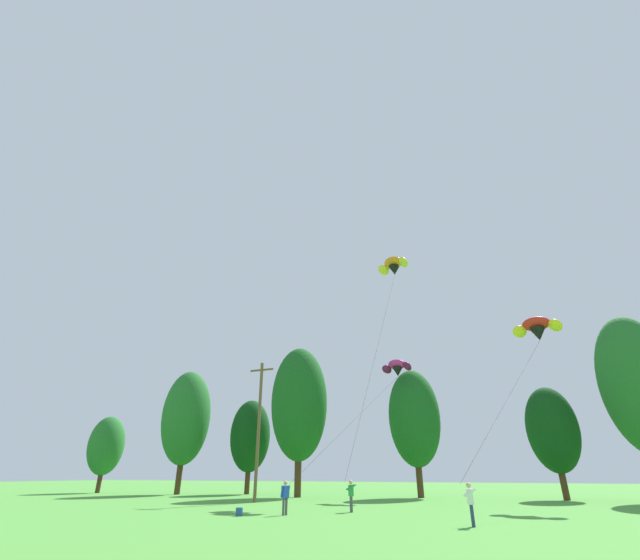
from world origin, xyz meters
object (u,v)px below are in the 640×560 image
at_px(kite_flyer_far, 470,500).
at_px(parafoil_kite_mid_orange, 394,266).
at_px(kite_flyer_near, 285,495).
at_px(kite_flyer_mid, 351,493).
at_px(parafoil_kite_far_red_yellow, 537,329).
at_px(utility_pole, 259,425).
at_px(backpack, 239,512).
at_px(parafoil_kite_high_magenta, 397,368).

xyz_separation_m(kite_flyer_far, parafoil_kite_mid_orange, (-6.96, 21.07, 22.07)).
height_order(kite_flyer_near, kite_flyer_mid, same).
xyz_separation_m(kite_flyer_near, kite_flyer_far, (9.80, -1.78, 0.01)).
distance_m(kite_flyer_far, parafoil_kite_far_red_yellow, 21.10).
bearing_deg(kite_flyer_near, utility_pole, 128.78).
relative_size(kite_flyer_near, kite_flyer_far, 1.00).
relative_size(kite_flyer_near, backpack, 4.23).
bearing_deg(kite_flyer_near, kite_flyer_mid, 50.57).
bearing_deg(utility_pole, kite_flyer_near, -51.22).
distance_m(parafoil_kite_high_magenta, backpack, 23.20).
height_order(parafoil_kite_high_magenta, parafoil_kite_far_red_yellow, parafoil_kite_far_red_yellow).
bearing_deg(kite_flyer_near, parafoil_kite_high_magenta, 82.01).
relative_size(utility_pole, parafoil_kite_high_magenta, 0.56).
relative_size(parafoil_kite_mid_orange, parafoil_kite_far_red_yellow, 1.28).
bearing_deg(parafoil_kite_high_magenta, kite_flyer_far, -70.30).
xyz_separation_m(kite_flyer_far, parafoil_kite_high_magenta, (-7.22, 20.17, 10.54)).
bearing_deg(kite_flyer_far, kite_flyer_near, 169.72).
relative_size(utility_pole, parafoil_kite_far_red_yellow, 0.61).
relative_size(parafoil_kite_high_magenta, parafoil_kite_far_red_yellow, 1.09).
height_order(kite_flyer_far, parafoil_kite_far_red_yellow, parafoil_kite_far_red_yellow).
distance_m(kite_flyer_mid, parafoil_kite_mid_orange, 27.29).
bearing_deg(backpack, parafoil_kite_mid_orange, 57.87).
bearing_deg(parafoil_kite_far_red_yellow, parafoil_kite_high_magenta, 163.96).
relative_size(kite_flyer_near, parafoil_kite_mid_orange, 0.07).
distance_m(kite_flyer_near, kite_flyer_mid, 4.20).
distance_m(kite_flyer_near, parafoil_kite_far_red_yellow, 24.35).
height_order(utility_pole, kite_flyer_near, utility_pole).
bearing_deg(kite_flyer_mid, parafoil_kite_far_red_yellow, 42.39).
bearing_deg(kite_flyer_mid, utility_pole, 150.07).
height_order(parafoil_kite_mid_orange, parafoil_kite_far_red_yellow, parafoil_kite_mid_orange).
xyz_separation_m(kite_flyer_near, kite_flyer_mid, (2.67, 3.24, 0.01)).
bearing_deg(parafoil_kite_far_red_yellow, kite_flyer_far, -108.30).
xyz_separation_m(kite_flyer_mid, kite_flyer_far, (7.14, -5.02, 0.00)).
bearing_deg(parafoil_kite_high_magenta, utility_pole, -135.67).
relative_size(kite_flyer_far, parafoil_kite_far_red_yellow, 0.10).
bearing_deg(kite_flyer_far, parafoil_kite_high_magenta, 109.70).
relative_size(kite_flyer_near, parafoil_kite_high_magenta, 0.09).
distance_m(utility_pole, kite_flyer_near, 12.33).
distance_m(parafoil_kite_mid_orange, backpack, 31.16).
bearing_deg(utility_pole, parafoil_kite_mid_orange, 46.16).
distance_m(kite_flyer_mid, parafoil_kite_far_red_yellow, 20.81).
bearing_deg(parafoil_kite_high_magenta, parafoil_kite_mid_orange, 73.84).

